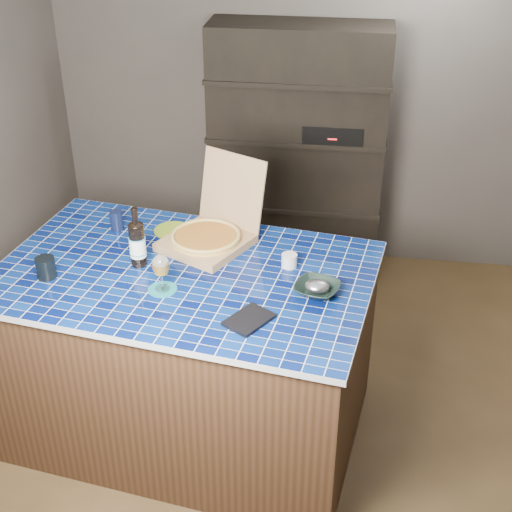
% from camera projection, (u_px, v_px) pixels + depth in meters
% --- Properties ---
extents(room, '(3.50, 3.50, 3.50)m').
position_uv_depth(room, '(270.00, 207.00, 3.52)').
color(room, brown).
rests_on(room, ground).
extents(shelving_unit, '(1.20, 0.41, 1.80)m').
position_uv_depth(shelving_unit, '(297.00, 154.00, 5.00)').
color(shelving_unit, black).
rests_on(shelving_unit, floor).
extents(kitchen_island, '(1.97, 1.41, 1.00)m').
position_uv_depth(kitchen_island, '(188.00, 352.00, 3.72)').
color(kitchen_island, '#43281A').
rests_on(kitchen_island, floor).
extents(pizza_box, '(0.56, 0.60, 0.42)m').
position_uv_depth(pizza_box, '(209.00, 234.00, 3.67)').
color(pizza_box, '#9D7450').
rests_on(pizza_box, kitchen_island).
extents(mead_bottle, '(0.08, 0.08, 0.31)m').
position_uv_depth(mead_bottle, '(137.00, 243.00, 3.46)').
color(mead_bottle, black).
rests_on(mead_bottle, kitchen_island).
extents(teal_trivet, '(0.14, 0.14, 0.01)m').
position_uv_depth(teal_trivet, '(163.00, 289.00, 3.33)').
color(teal_trivet, '#18747D').
rests_on(teal_trivet, kitchen_island).
extents(wine_glass, '(0.08, 0.08, 0.18)m').
position_uv_depth(wine_glass, '(161.00, 266.00, 3.26)').
color(wine_glass, white).
rests_on(wine_glass, teal_trivet).
extents(tumbler, '(0.09, 0.09, 0.10)m').
position_uv_depth(tumbler, '(46.00, 268.00, 3.40)').
color(tumbler, black).
rests_on(tumbler, kitchen_island).
extents(dvd_case, '(0.23, 0.25, 0.02)m').
position_uv_depth(dvd_case, '(249.00, 320.00, 3.11)').
color(dvd_case, black).
rests_on(dvd_case, kitchen_island).
extents(bowl, '(0.25, 0.25, 0.05)m').
position_uv_depth(bowl, '(317.00, 289.00, 3.29)').
color(bowl, black).
rests_on(bowl, kitchen_island).
extents(foil_contents, '(0.12, 0.10, 0.05)m').
position_uv_depth(foil_contents, '(317.00, 286.00, 3.28)').
color(foil_contents, '#A8A7B2').
rests_on(foil_contents, bowl).
extents(white_jar, '(0.08, 0.08, 0.07)m').
position_uv_depth(white_jar, '(289.00, 260.00, 3.49)').
color(white_jar, silver).
rests_on(white_jar, kitchen_island).
extents(navy_cup, '(0.07, 0.07, 0.11)m').
position_uv_depth(navy_cup, '(117.00, 220.00, 3.82)').
color(navy_cup, black).
rests_on(navy_cup, kitchen_island).
extents(green_trivet, '(0.20, 0.20, 0.01)m').
position_uv_depth(green_trivet, '(173.00, 230.00, 3.83)').
color(green_trivet, olive).
rests_on(green_trivet, kitchen_island).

